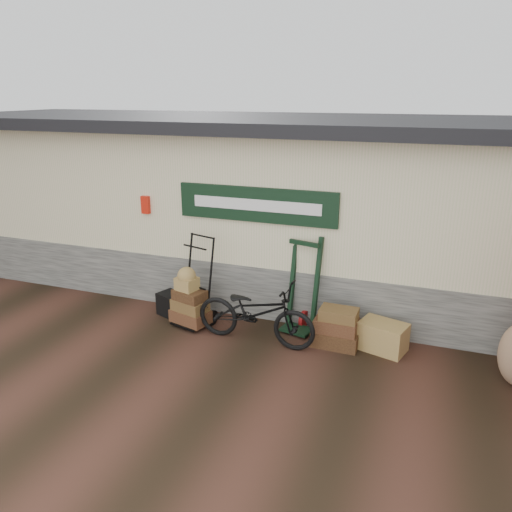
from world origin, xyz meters
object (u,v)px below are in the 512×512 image
at_px(wicker_hamper, 383,337).
at_px(bicycle, 255,309).
at_px(black_trunk, 171,304).
at_px(suitcase_stack, 336,327).
at_px(porter_trolley, 196,280).
at_px(green_barrow, 303,284).

distance_m(wicker_hamper, bicycle, 1.92).
relative_size(wicker_hamper, bicycle, 0.35).
xyz_separation_m(black_trunk, bicycle, (1.70, -0.44, 0.35)).
xyz_separation_m(wicker_hamper, bicycle, (-1.84, -0.41, 0.33)).
xyz_separation_m(suitcase_stack, wicker_hamper, (0.68, 0.10, -0.09)).
height_order(black_trunk, bicycle, bicycle).
bearing_deg(black_trunk, porter_trolley, -11.66).
bearing_deg(green_barrow, porter_trolley, -154.87).
height_order(porter_trolley, black_trunk, porter_trolley).
relative_size(green_barrow, bicycle, 0.82).
bearing_deg(black_trunk, green_barrow, 5.68).
relative_size(green_barrow, black_trunk, 3.98).
xyz_separation_m(wicker_hamper, black_trunk, (-3.54, 0.03, -0.02)).
bearing_deg(porter_trolley, wicker_hamper, 17.16).
xyz_separation_m(green_barrow, suitcase_stack, (0.62, -0.35, -0.46)).
distance_m(green_barrow, wicker_hamper, 1.43).
bearing_deg(green_barrow, bicycle, -115.90).
bearing_deg(suitcase_stack, porter_trolley, 179.67).
bearing_deg(wicker_hamper, porter_trolley, -178.38).
bearing_deg(wicker_hamper, bicycle, -167.60).
distance_m(green_barrow, black_trunk, 2.33).
relative_size(suitcase_stack, wicker_hamper, 1.04).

